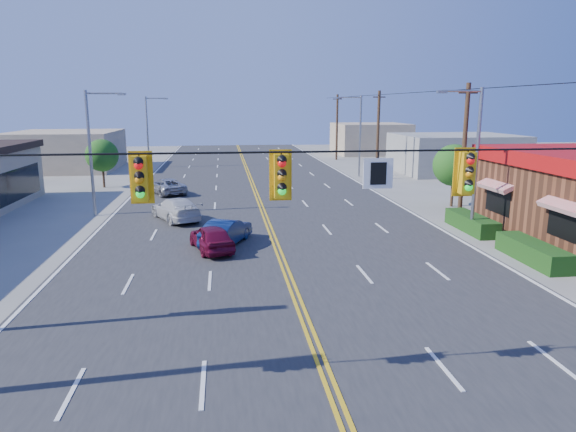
{
  "coord_description": "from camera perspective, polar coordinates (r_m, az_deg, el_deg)",
  "views": [
    {
      "loc": [
        -2.57,
        -12.17,
        7.11
      ],
      "look_at": [
        0.25,
        10.2,
        2.2
      ],
      "focal_mm": 32.0,
      "sensor_mm": 36.0,
      "label": 1
    }
  ],
  "objects": [
    {
      "name": "ground",
      "position": [
        14.32,
        4.32,
        -17.5
      ],
      "size": [
        160.0,
        160.0,
        0.0
      ],
      "primitive_type": "plane",
      "color": "gray",
      "rests_on": "ground"
    },
    {
      "name": "road",
      "position": [
        33.04,
        -2.57,
        -0.1
      ],
      "size": [
        20.0,
        120.0,
        0.06
      ],
      "primitive_type": "cube",
      "color": "#2D2D30",
      "rests_on": "ground"
    },
    {
      "name": "signal_span",
      "position": [
        12.61,
        4.14,
        2.1
      ],
      "size": [
        24.32,
        0.34,
        9.0
      ],
      "color": "#47301E",
      "rests_on": "ground"
    },
    {
      "name": "streetlight_se",
      "position": [
        29.5,
        19.91,
        6.51
      ],
      "size": [
        2.55,
        0.25,
        8.0
      ],
      "color": "gray",
      "rests_on": "ground"
    },
    {
      "name": "streetlight_ne",
      "position": [
        51.98,
        7.81,
        9.31
      ],
      "size": [
        2.55,
        0.25,
        8.0
      ],
      "color": "gray",
      "rests_on": "ground"
    },
    {
      "name": "streetlight_sw",
      "position": [
        35.24,
        -20.85,
        7.27
      ],
      "size": [
        2.55,
        0.25,
        8.0
      ],
      "color": "gray",
      "rests_on": "ground"
    },
    {
      "name": "streetlight_nw",
      "position": [
        60.78,
        -15.18,
        9.41
      ],
      "size": [
        2.55,
        0.25,
        8.0
      ],
      "color": "gray",
      "rests_on": "ground"
    },
    {
      "name": "utility_pole_near",
      "position": [
        33.72,
        18.95,
        6.67
      ],
      "size": [
        0.28,
        0.28,
        8.4
      ],
      "primitive_type": "cylinder",
      "color": "#47301E",
      "rests_on": "ground"
    },
    {
      "name": "utility_pole_mid",
      "position": [
        50.47,
        9.95,
        8.79
      ],
      "size": [
        0.28,
        0.28,
        8.4
      ],
      "primitive_type": "cylinder",
      "color": "#47301E",
      "rests_on": "ground"
    },
    {
      "name": "utility_pole_far",
      "position": [
        67.86,
        5.46,
        9.77
      ],
      "size": [
        0.28,
        0.28,
        8.4
      ],
      "primitive_type": "cylinder",
      "color": "#47301E",
      "rests_on": "ground"
    },
    {
      "name": "tree_kfc_rear",
      "position": [
        37.99,
        17.96,
        5.38
      ],
      "size": [
        2.94,
        2.94,
        4.41
      ],
      "color": "#47301E",
      "rests_on": "ground"
    },
    {
      "name": "tree_west",
      "position": [
        47.53,
        -19.97,
        6.34
      ],
      "size": [
        2.8,
        2.8,
        4.2
      ],
      "color": "#47301E",
      "rests_on": "ground"
    },
    {
      "name": "bld_east_mid",
      "position": [
        57.89,
        18.07,
        6.62
      ],
      "size": [
        12.0,
        10.0,
        4.0
      ],
      "primitive_type": "cube",
      "color": "gray",
      "rests_on": "ground"
    },
    {
      "name": "bld_west_far",
      "position": [
        62.84,
        -23.45,
        6.71
      ],
      "size": [
        11.0,
        12.0,
        4.2
      ],
      "primitive_type": "cube",
      "color": "tan",
      "rests_on": "ground"
    },
    {
      "name": "bld_east_far",
      "position": [
        77.4,
        9.1,
        8.49
      ],
      "size": [
        10.0,
        10.0,
        4.4
      ],
      "primitive_type": "cube",
      "color": "tan",
      "rests_on": "ground"
    },
    {
      "name": "car_magenta",
      "position": [
        25.5,
        -8.5,
        -2.51
      ],
      "size": [
        2.55,
        4.13,
        1.31
      ],
      "primitive_type": "imported",
      "rotation": [
        0.0,
        0.0,
        3.42
      ],
      "color": "maroon",
      "rests_on": "ground"
    },
    {
      "name": "car_blue",
      "position": [
        26.57,
        -6.88,
        -1.85
      ],
      "size": [
        2.88,
        4.23,
        1.32
      ],
      "primitive_type": "imported",
      "rotation": [
        0.0,
        0.0,
        2.73
      ],
      "color": "#0D1E4E",
      "rests_on": "ground"
    },
    {
      "name": "car_white",
      "position": [
        32.68,
        -12.34,
        0.68
      ],
      "size": [
        3.78,
        5.16,
        1.39
      ],
      "primitive_type": "imported",
      "rotation": [
        0.0,
        0.0,
        3.58
      ],
      "color": "silver",
      "rests_on": "ground"
    },
    {
      "name": "car_silver",
      "position": [
        42.46,
        -13.32,
        3.17
      ],
      "size": [
        3.74,
        4.97,
        1.25
      ],
      "primitive_type": "imported",
      "rotation": [
        0.0,
        0.0,
        3.56
      ],
      "color": "#A5A6AB",
      "rests_on": "ground"
    }
  ]
}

